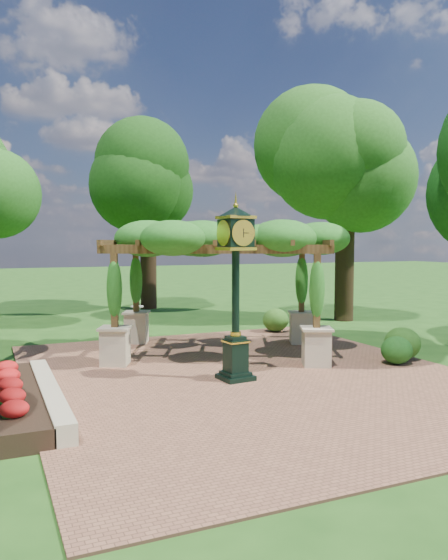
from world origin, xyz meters
name	(u,v)px	position (x,y,z in m)	size (l,w,h in m)	color
ground	(270,387)	(0.00, 0.00, 0.00)	(120.00, 120.00, 0.00)	#1E4714
brick_plaza	(249,376)	(0.00, 1.00, 0.02)	(10.00, 12.00, 0.04)	brown
border_wall	(49,396)	(-4.60, 0.50, 0.20)	(0.35, 5.00, 0.40)	#C6B793
pedestal_clock	(236,276)	(-0.48, 0.74, 2.41)	(0.87, 0.87, 4.02)	black
pergola	(217,246)	(0.31, 3.68, 3.08)	(6.97, 5.86, 3.76)	beige
sundial	(137,320)	(-0.70, 8.71, 0.39)	(0.64, 0.64, 0.89)	#97988F
shrub_front	(397,350)	(3.99, 0.51, 0.40)	(0.80, 0.80, 0.72)	#1B4F16
shrub_mid	(402,343)	(4.51, 0.89, 0.47)	(0.96, 0.96, 0.87)	#255217
shrub_back	(276,320)	(3.63, 6.25, 0.45)	(0.91, 0.91, 0.81)	#2C5719
tree_north	(148,184)	(1.48, 14.87, 5.90)	(4.20, 4.20, 8.63)	black
tree_east_far	(346,156)	(7.65, 7.81, 6.60)	(4.68, 4.68, 9.62)	#302112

